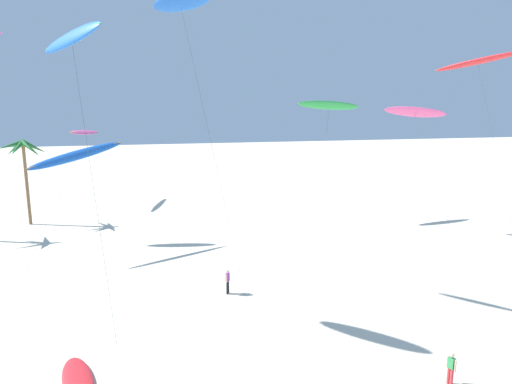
% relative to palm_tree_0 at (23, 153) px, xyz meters
% --- Properties ---
extents(palm_tree_0, '(4.77, 4.87, 9.26)m').
position_rel_palm_tree_0_xyz_m(palm_tree_0, '(0.00, 0.00, 0.00)').
color(palm_tree_0, olive).
rests_on(palm_tree_0, ground).
extents(flying_kite_0, '(5.57, 7.62, 17.97)m').
position_rel_palm_tree_0_xyz_m(flying_kite_0, '(44.05, -13.74, 9.08)').
color(flying_kite_0, red).
rests_on(flying_kite_0, ground).
extents(flying_kite_1, '(5.50, 8.24, 9.94)m').
position_rel_palm_tree_0_xyz_m(flying_kite_1, '(5.13, 9.97, 1.52)').
color(flying_kite_1, '#EA5193').
rests_on(flying_kite_1, ground).
extents(flying_kite_2, '(7.73, 7.99, 13.53)m').
position_rel_palm_tree_0_xyz_m(flying_kite_2, '(32.38, -5.41, 4.93)').
color(flying_kite_2, green).
rests_on(flying_kite_2, ground).
extents(flying_kite_3, '(5.24, 11.77, 12.95)m').
position_rel_palm_tree_0_xyz_m(flying_kite_3, '(37.92, -13.13, 4.30)').
color(flying_kite_3, '#EA5193').
rests_on(flying_kite_3, ground).
extents(flying_kite_4, '(5.56, 4.93, 19.83)m').
position_rel_palm_tree_0_xyz_m(flying_kite_4, '(15.13, -21.37, 11.37)').
color(flying_kite_4, blue).
rests_on(flying_kite_4, ground).
extents(flying_kite_5, '(4.20, 6.16, 17.44)m').
position_rel_palm_tree_0_xyz_m(flying_kite_5, '(8.91, -24.82, 8.52)').
color(flying_kite_5, blue).
rests_on(flying_kite_5, ground).
extents(flying_kite_6, '(7.72, 6.81, 9.93)m').
position_rel_palm_tree_0_xyz_m(flying_kite_6, '(6.91, -11.47, 0.77)').
color(flying_kite_6, blue).
rests_on(flying_kite_6, ground).
extents(grounded_kite_1, '(2.33, 4.51, 0.28)m').
position_rel_palm_tree_0_xyz_m(grounded_kite_1, '(8.95, -31.59, -7.71)').
color(grounded_kite_1, red).
rests_on(grounded_kite_1, ground).
extents(person_foreground_walker, '(0.28, 0.49, 1.60)m').
position_rel_palm_tree_0_xyz_m(person_foreground_walker, '(25.78, -35.90, -6.98)').
color(person_foreground_walker, red).
rests_on(person_foreground_walker, ground).
extents(person_near_left, '(0.33, 0.44, 1.74)m').
position_rel_palm_tree_0_xyz_m(person_near_left, '(17.62, -23.29, -6.90)').
color(person_near_left, black).
rests_on(person_near_left, ground).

